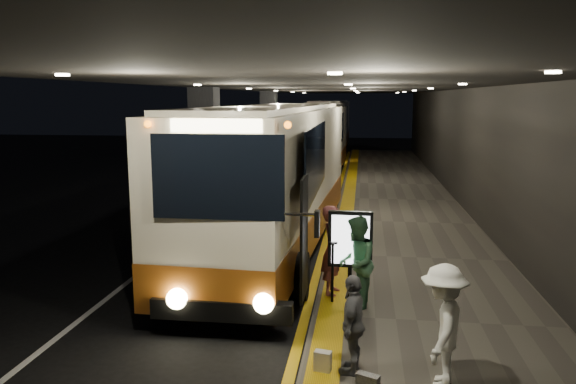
# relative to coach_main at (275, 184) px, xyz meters

# --- Properties ---
(ground) EXTENTS (90.00, 90.00, 0.00)m
(ground) POSITION_rel_coach_main_xyz_m (-1.05, -1.75, -1.81)
(ground) COLOR black
(lane_line_white) EXTENTS (0.12, 50.00, 0.01)m
(lane_line_white) POSITION_rel_coach_main_xyz_m (-2.85, 3.25, -1.80)
(lane_line_white) COLOR silver
(lane_line_white) RESTS_ON ground
(kerb_stripe_yellow) EXTENTS (0.18, 50.00, 0.01)m
(kerb_stripe_yellow) POSITION_rel_coach_main_xyz_m (1.30, 3.25, -1.80)
(kerb_stripe_yellow) COLOR gold
(kerb_stripe_yellow) RESTS_ON ground
(sidewalk) EXTENTS (4.50, 50.00, 0.15)m
(sidewalk) POSITION_rel_coach_main_xyz_m (3.70, 3.25, -1.73)
(sidewalk) COLOR #514C44
(sidewalk) RESTS_ON ground
(tactile_strip) EXTENTS (0.50, 50.00, 0.01)m
(tactile_strip) POSITION_rel_coach_main_xyz_m (1.80, 3.25, -1.65)
(tactile_strip) COLOR gold
(tactile_strip) RESTS_ON sidewalk
(terminal_wall) EXTENTS (0.10, 50.00, 6.00)m
(terminal_wall) POSITION_rel_coach_main_xyz_m (5.95, 3.25, 1.19)
(terminal_wall) COLOR black
(terminal_wall) RESTS_ON ground
(support_columns) EXTENTS (0.80, 24.80, 4.40)m
(support_columns) POSITION_rel_coach_main_xyz_m (-2.55, 2.25, 0.39)
(support_columns) COLOR black
(support_columns) RESTS_ON ground
(canopy) EXTENTS (9.00, 50.00, 0.40)m
(canopy) POSITION_rel_coach_main_xyz_m (1.45, 3.25, 2.79)
(canopy) COLOR black
(canopy) RESTS_ON support_columns
(coach_main) EXTENTS (3.11, 12.19, 3.77)m
(coach_main) POSITION_rel_coach_main_xyz_m (0.00, 0.00, 0.00)
(coach_main) COLOR #F0E4C9
(coach_main) RESTS_ON ground
(coach_second) EXTENTS (2.58, 11.36, 3.56)m
(coach_second) POSITION_rel_coach_main_xyz_m (0.01, 14.95, -0.10)
(coach_second) COLOR #F0E4C9
(coach_second) RESTS_ON ground
(coach_third) EXTENTS (2.66, 11.91, 3.73)m
(coach_third) POSITION_rel_coach_main_xyz_m (-0.18, 27.39, -0.02)
(coach_third) COLOR #F0E4C9
(coach_third) RESTS_ON ground
(passenger_boarding) EXTENTS (0.52, 0.71, 1.82)m
(passenger_boarding) POSITION_rel_coach_main_xyz_m (1.75, -3.71, -0.75)
(passenger_boarding) COLOR #AB5051
(passenger_boarding) RESTS_ON sidewalk
(passenger_waiting_green) EXTENTS (0.57, 0.88, 1.76)m
(passenger_waiting_green) POSITION_rel_coach_main_xyz_m (2.24, -4.41, -0.78)
(passenger_waiting_green) COLOR #447B55
(passenger_waiting_green) RESTS_ON sidewalk
(passenger_waiting_white) EXTENTS (0.78, 1.21, 1.72)m
(passenger_waiting_white) POSITION_rel_coach_main_xyz_m (3.45, -7.19, -0.80)
(passenger_waiting_white) COLOR white
(passenger_waiting_white) RESTS_ON sidewalk
(passenger_waiting_grey) EXTENTS (0.58, 0.92, 1.47)m
(passenger_waiting_grey) POSITION_rel_coach_main_xyz_m (2.22, -6.98, -0.93)
(passenger_waiting_grey) COLOR #545459
(passenger_waiting_grey) RESTS_ON sidewalk
(bag_plain) EXTENTS (0.27, 0.19, 0.31)m
(bag_plain) POSITION_rel_coach_main_xyz_m (1.80, -7.03, -1.51)
(bag_plain) COLOR silver
(bag_plain) RESTS_ON sidewalk
(info_sign) EXTENTS (0.85, 0.15, 1.80)m
(info_sign) POSITION_rel_coach_main_xyz_m (2.11, -4.13, -0.44)
(info_sign) COLOR black
(info_sign) RESTS_ON sidewalk
(stanchion_post) EXTENTS (0.05, 0.05, 1.19)m
(stanchion_post) POSITION_rel_coach_main_xyz_m (1.78, -4.21, -1.06)
(stanchion_post) COLOR black
(stanchion_post) RESTS_ON sidewalk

